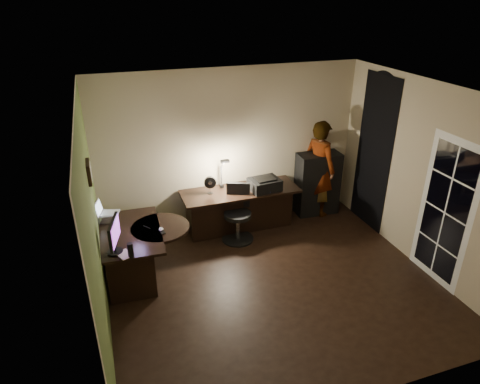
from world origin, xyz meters
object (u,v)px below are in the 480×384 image
object	(u,v)px
desk_right	(240,210)
monitor	(114,241)
cabinet	(317,184)
office_chair	(238,215)
desk_left	(133,255)
person	(319,168)

from	to	relation	value
desk_right	monitor	bearing A→B (deg)	-148.45
cabinet	office_chair	world-z (taller)	cabinet
desk_left	desk_right	bearing A→B (deg)	25.99
desk_right	office_chair	distance (m)	0.37
desk_right	monitor	distance (m)	2.54
desk_left	cabinet	world-z (taller)	cabinet
desk_right	person	xyz separation A→B (m)	(1.54, 0.13, 0.51)
desk_right	person	bearing A→B (deg)	4.64
monitor	cabinet	bearing A→B (deg)	36.05
desk_left	cabinet	xyz separation A→B (m)	(3.41, 0.98, 0.19)
cabinet	monitor	size ratio (longest dim) A/B	2.34
desk_right	cabinet	world-z (taller)	cabinet
desk_right	office_chair	bearing A→B (deg)	-115.58
monitor	desk_left	bearing A→B (deg)	78.41
office_chair	person	world-z (taller)	person
monitor	office_chair	xyz separation A→B (m)	(1.95, 0.98, -0.47)
desk_left	desk_right	world-z (taller)	desk_left
desk_left	person	size ratio (longest dim) A/B	0.76
desk_right	cabinet	bearing A→B (deg)	5.42
cabinet	person	distance (m)	0.31
desk_left	office_chair	xyz separation A→B (m)	(1.73, 0.51, 0.08)
office_chair	cabinet	bearing A→B (deg)	36.69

